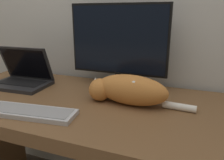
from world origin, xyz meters
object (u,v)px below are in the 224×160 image
(external_keyboard, at_px, (30,112))
(cat, at_px, (127,89))
(monitor, at_px, (118,45))
(laptop, at_px, (22,78))

(external_keyboard, relative_size, cat, 0.82)
(monitor, xyz_separation_m, cat, (0.12, -0.21, -0.18))
(external_keyboard, bearing_deg, cat, 29.52)
(monitor, height_order, cat, monitor)
(monitor, distance_m, laptop, 0.61)
(external_keyboard, bearing_deg, laptop, 128.97)
(monitor, relative_size, external_keyboard, 1.35)
(monitor, bearing_deg, laptop, -163.11)
(laptop, bearing_deg, external_keyboard, -46.74)
(laptop, relative_size, cat, 0.67)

